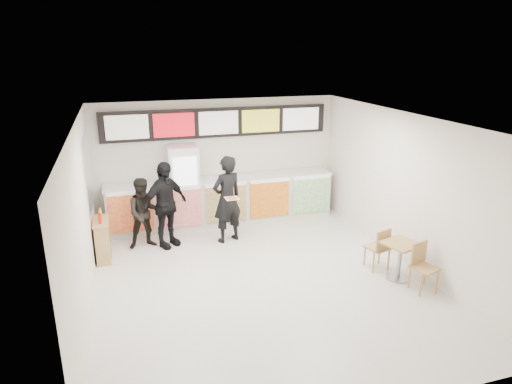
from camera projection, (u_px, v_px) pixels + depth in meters
name	position (u px, v px, depth m)	size (l,w,h in m)	color
floor	(261.00, 280.00, 8.59)	(7.00, 7.00, 0.00)	beige
ceiling	(261.00, 121.00, 7.68)	(7.00, 7.00, 0.00)	white
wall_back	(218.00, 160.00, 11.32)	(6.00, 6.00, 0.00)	silver
wall_left	(83.00, 223.00, 7.30)	(7.00, 7.00, 0.00)	silver
wall_right	(406.00, 190.00, 8.97)	(7.00, 7.00, 0.00)	silver
service_counter	(223.00, 200.00, 11.23)	(5.56, 0.77, 1.14)	silver
menu_board	(218.00, 123.00, 10.95)	(5.50, 0.14, 0.70)	black
drinks_fridge	(184.00, 187.00, 10.86)	(0.70, 0.67, 2.00)	white
mirror_panel	(88.00, 170.00, 9.46)	(0.01, 2.00, 1.50)	#B2B7BF
customer_main	(227.00, 199.00, 10.03)	(0.72, 0.47, 1.97)	black
customer_left	(145.00, 213.00, 9.79)	(0.76, 0.59, 1.56)	black
customer_mid	(165.00, 205.00, 9.77)	(1.12, 0.46, 1.90)	black
pizza_slice	(232.00, 198.00, 9.57)	(0.36, 0.36, 0.02)	beige
cafe_table	(400.00, 254.00, 8.49)	(0.84, 1.55, 0.87)	tan
condiment_ledge	(103.00, 239.00, 9.31)	(0.31, 0.76, 1.02)	tan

